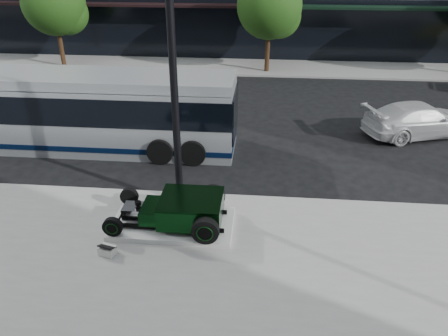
# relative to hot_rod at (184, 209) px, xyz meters

# --- Properties ---
(ground) EXTENTS (120.00, 120.00, 0.00)m
(ground) POSITION_rel_hot_rod_xyz_m (1.20, 3.87, -0.70)
(ground) COLOR black
(ground) RESTS_ON ground
(sidewalk_far) EXTENTS (70.00, 4.00, 0.12)m
(sidewalk_far) POSITION_rel_hot_rod_xyz_m (1.20, 17.87, -0.64)
(sidewalk_far) COLOR gray
(sidewalk_far) RESTS_ON ground
(street_trees) EXTENTS (29.80, 3.80, 5.70)m
(street_trees) POSITION_rel_hot_rod_xyz_m (2.34, 16.95, 3.07)
(street_trees) COLOR black
(street_trees) RESTS_ON sidewalk_far
(display_plinth) EXTENTS (3.40, 1.80, 0.15)m
(display_plinth) POSITION_rel_hot_rod_xyz_m (-0.33, 0.00, -0.50)
(display_plinth) COLOR silver
(display_plinth) RESTS_ON sidewalk_near
(hot_rod) EXTENTS (3.22, 2.00, 0.81)m
(hot_rod) POSITION_rel_hot_rod_xyz_m (0.00, 0.00, 0.00)
(hot_rod) COLOR black
(hot_rod) RESTS_ON display_plinth
(info_plaque) EXTENTS (0.47, 0.40, 0.31)m
(info_plaque) POSITION_rel_hot_rod_xyz_m (-1.76, -1.39, -0.45)
(info_plaque) COLOR silver
(info_plaque) RESTS_ON sidewalk_near
(lamppost) EXTENTS (0.40, 0.40, 7.21)m
(lamppost) POSITION_rel_hot_rod_xyz_m (-0.38, 1.41, 2.76)
(lamppost) COLOR black
(lamppost) RESTS_ON sidewalk_near
(transit_bus) EXTENTS (12.12, 2.88, 2.92)m
(transit_bus) POSITION_rel_hot_rod_xyz_m (-4.98, 5.34, 0.79)
(transit_bus) COLOR silver
(transit_bus) RESTS_ON ground
(white_sedan) EXTENTS (5.15, 3.36, 1.39)m
(white_sedan) POSITION_rel_hot_rod_xyz_m (8.61, 7.66, -0.00)
(white_sedan) COLOR silver
(white_sedan) RESTS_ON ground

